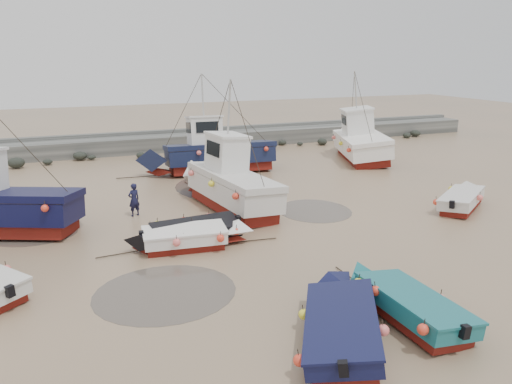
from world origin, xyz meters
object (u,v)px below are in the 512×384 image
at_px(dinghy_2, 403,299).
at_px(cabin_boat_2, 211,152).
at_px(dinghy_5, 194,234).
at_px(person, 135,216).
at_px(dinghy_3, 464,197).
at_px(dinghy_1, 345,319).
at_px(dinghy_4, 187,231).
at_px(cabin_boat_3, 361,140).
at_px(cabin_boat_1, 226,181).

bearing_deg(dinghy_2, cabin_boat_2, 88.59).
bearing_deg(dinghy_5, person, -156.40).
bearing_deg(dinghy_5, dinghy_3, 96.93).
bearing_deg(dinghy_5, cabin_boat_2, 166.19).
distance_m(dinghy_1, dinghy_4, 8.57).
relative_size(dinghy_1, cabin_boat_3, 0.63).
distance_m(dinghy_2, dinghy_3, 12.30).
bearing_deg(person, dinghy_3, 140.06).
bearing_deg(cabin_boat_2, dinghy_1, 177.45).
distance_m(dinghy_1, dinghy_5, 8.04).
distance_m(dinghy_2, cabin_boat_3, 23.03).
distance_m(dinghy_1, dinghy_2, 2.18).
height_order(dinghy_5, person, dinghy_5).
relative_size(dinghy_1, cabin_boat_2, 0.60).
bearing_deg(cabin_boat_3, dinghy_2, -100.81).
distance_m(dinghy_5, cabin_boat_2, 12.95).
height_order(dinghy_1, cabin_boat_1, cabin_boat_1).
bearing_deg(dinghy_3, dinghy_4, -125.32).
distance_m(cabin_boat_3, person, 18.98).
xyz_separation_m(dinghy_4, cabin_boat_2, (4.54, 11.63, 0.79)).
bearing_deg(dinghy_4, person, 13.43).
bearing_deg(cabin_boat_2, dinghy_5, 164.17).
bearing_deg(person, dinghy_4, 85.04).
xyz_separation_m(cabin_boat_1, cabin_boat_2, (1.51, 7.51, -0.02)).
bearing_deg(dinghy_3, person, -141.13).
height_order(dinghy_1, cabin_boat_2, cabin_boat_2).
xyz_separation_m(dinghy_3, dinghy_5, (-13.86, -0.19, 0.01)).
bearing_deg(dinghy_1, dinghy_5, 134.94).
height_order(dinghy_1, dinghy_5, same).
xyz_separation_m(dinghy_1, person, (-3.64, 12.71, -0.54)).
xyz_separation_m(dinghy_3, cabin_boat_2, (-9.44, 11.96, 0.79)).
distance_m(dinghy_3, cabin_boat_1, 11.85).
bearing_deg(cabin_boat_3, dinghy_4, -123.88).
bearing_deg(cabin_boat_3, dinghy_5, -122.47).
bearing_deg(dinghy_5, cabin_boat_1, 154.09).
bearing_deg(cabin_boat_2, dinghy_4, 162.79).
bearing_deg(dinghy_1, cabin_boat_2, 113.27).
bearing_deg(dinghy_4, cabin_boat_2, -25.73).
relative_size(dinghy_5, cabin_boat_1, 0.58).
height_order(cabin_boat_2, person, cabin_boat_2).
xyz_separation_m(dinghy_2, cabin_boat_2, (0.18, 19.62, 0.79)).
relative_size(cabin_boat_2, person, 6.38).
relative_size(dinghy_3, cabin_boat_1, 0.57).
bearing_deg(person, dinghy_5, 84.68).
bearing_deg(cabin_boat_3, person, -137.34).
bearing_deg(cabin_boat_1, dinghy_1, -101.59).
relative_size(dinghy_1, person, 3.81).
distance_m(dinghy_1, cabin_boat_1, 12.46).
relative_size(dinghy_4, dinghy_5, 1.07).
xyz_separation_m(dinghy_3, person, (-15.41, 4.76, -0.55)).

